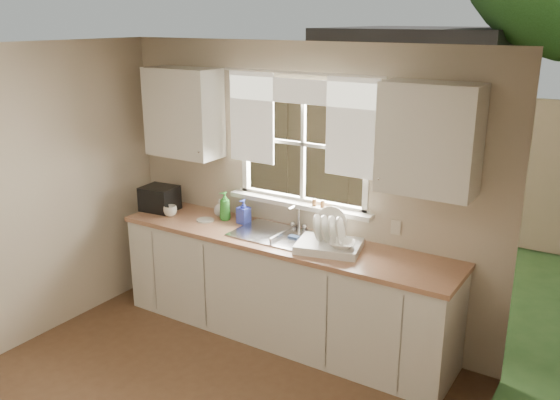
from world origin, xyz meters
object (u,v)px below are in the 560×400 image
Objects in this scene: cup at (170,211)px; dish_rack at (329,242)px; black_appliance at (160,198)px; soap_bottle_a at (225,206)px.

dish_rack is at bearing 7.13° from cup.
dish_rack is 1.64m from cup.
black_appliance reaches higher than cup.
dish_rack is 1.85m from black_appliance.
dish_rack is 1.15m from soap_bottle_a.
black_appliance is (-0.70, -0.10, -0.02)m from soap_bottle_a.
cup is (-0.50, -0.19, -0.08)m from soap_bottle_a.
soap_bottle_a is at bearing 173.08° from dish_rack.
soap_bottle_a is at bearing 2.19° from black_appliance.
soap_bottle_a is (-1.14, 0.14, 0.06)m from dish_rack.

